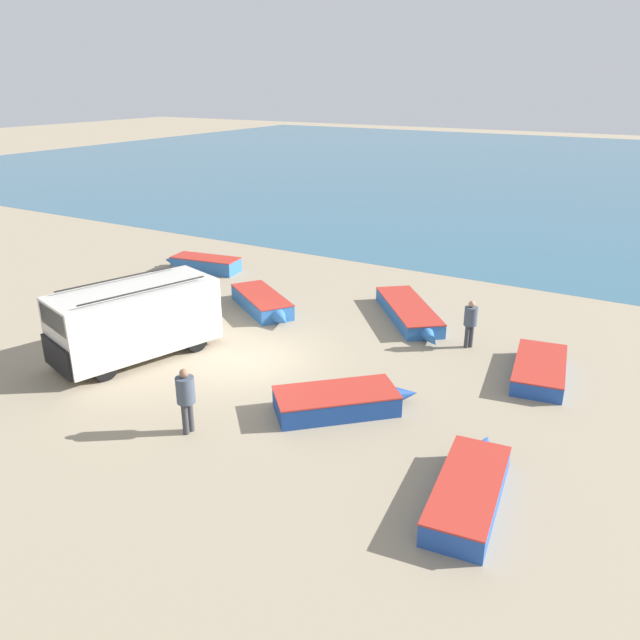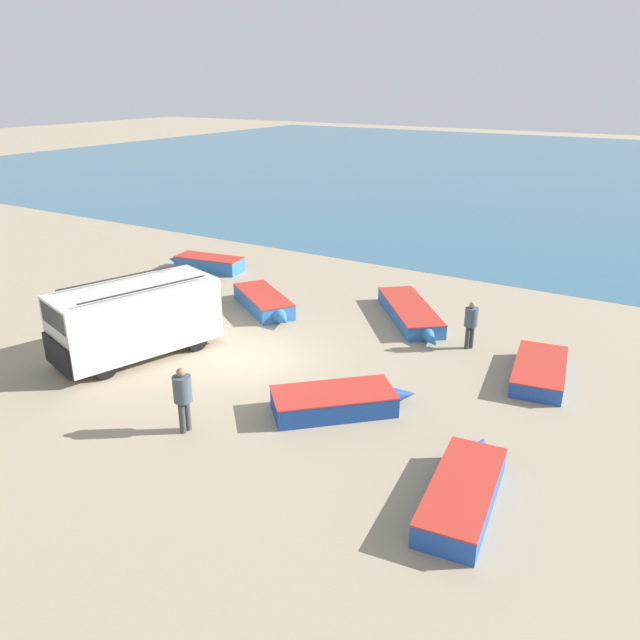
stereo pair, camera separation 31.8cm
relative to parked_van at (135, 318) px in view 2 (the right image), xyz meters
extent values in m
plane|color=gray|center=(3.40, 1.67, -1.30)|extent=(200.00, 200.00, 0.00)
cube|color=#33607A|center=(3.40, 53.67, -1.29)|extent=(120.00, 80.00, 0.01)
cube|color=beige|center=(0.01, 0.03, 0.02)|extent=(3.57, 5.56, 2.08)
cube|color=black|center=(-0.76, -2.48, -0.55)|extent=(1.92, 0.68, 0.94)
cube|color=#1E232D|center=(-0.74, -2.41, 0.65)|extent=(1.83, 0.61, 0.67)
cylinder|color=black|center=(0.45, -1.78, -0.92)|extent=(0.43, 0.78, 0.75)
cylinder|color=black|center=(-1.37, -1.22, -0.92)|extent=(0.43, 0.78, 0.75)
cylinder|color=black|center=(1.38, 1.28, -0.92)|extent=(0.43, 0.78, 0.75)
cylinder|color=black|center=(-0.43, 1.83, -0.92)|extent=(0.43, 0.78, 0.75)
cylinder|color=black|center=(0.81, -0.22, 1.18)|extent=(1.29, 4.05, 0.05)
cylinder|color=black|center=(-0.80, 0.27, 1.18)|extent=(1.29, 4.05, 0.05)
cube|color=#2D66AD|center=(6.28, 7.73, -1.05)|extent=(3.93, 4.34, 0.50)
cone|color=#2D66AD|center=(8.02, 5.63, -1.05)|extent=(0.99, 1.06, 0.48)
cube|color=#B22D23|center=(6.28, 7.73, -0.86)|extent=(1.12, 0.98, 0.05)
cube|color=#B22D23|center=(6.28, 7.73, -0.78)|extent=(3.97, 4.39, 0.04)
cube|color=#234CA3|center=(11.76, -1.98, -1.03)|extent=(1.68, 3.58, 0.53)
cone|color=#234CA3|center=(11.51, 0.11, -1.03)|extent=(0.59, 0.81, 0.50)
cube|color=#B22D23|center=(11.76, -1.98, -0.83)|extent=(1.19, 0.34, 0.05)
cube|color=#B22D23|center=(11.76, -1.98, -0.75)|extent=(1.69, 3.61, 0.04)
cube|color=#234CA3|center=(11.71, 5.09, -1.06)|extent=(1.94, 3.46, 0.47)
cone|color=#234CA3|center=(11.40, 7.06, -1.06)|extent=(0.55, 0.78, 0.45)
cube|color=#B22D23|center=(11.71, 5.09, -0.90)|extent=(1.35, 0.40, 0.05)
cube|color=#B22D23|center=(11.71, 5.09, -0.81)|extent=(1.96, 3.49, 0.04)
cube|color=#2D66AD|center=(-4.43, 8.66, -0.98)|extent=(3.32, 1.70, 0.63)
cone|color=#2D66AD|center=(-6.34, 8.35, -0.98)|extent=(0.78, 0.70, 0.60)
cube|color=#B22D23|center=(-4.43, 8.66, -0.73)|extent=(0.37, 1.13, 0.05)
cube|color=#B22D23|center=(-4.43, 8.66, -0.65)|extent=(3.36, 1.71, 0.04)
cube|color=#2D66AD|center=(0.90, 5.70, -1.01)|extent=(3.64, 3.04, 0.58)
cone|color=#2D66AD|center=(2.67, 4.52, -1.01)|extent=(0.95, 0.89, 0.55)
cube|color=#B22D23|center=(0.90, 5.70, -0.78)|extent=(0.84, 1.13, 0.05)
cube|color=#B22D23|center=(0.90, 5.70, -0.70)|extent=(3.68, 3.07, 0.04)
cube|color=navy|center=(7.38, 0.10, -1.02)|extent=(3.40, 3.34, 0.56)
cone|color=navy|center=(8.83, 1.48, -1.02)|extent=(0.89, 0.88, 0.53)
cube|color=#B22D23|center=(7.38, 0.10, -0.80)|extent=(1.09, 1.13, 0.05)
cube|color=#B22D23|center=(7.38, 0.10, -0.72)|extent=(3.43, 3.37, 0.04)
cylinder|color=#38383D|center=(4.63, -2.87, -0.86)|extent=(0.16, 0.16, 0.87)
cylinder|color=#38383D|center=(4.64, -2.69, -0.86)|extent=(0.16, 0.16, 0.87)
cylinder|color=#424C5B|center=(4.63, -2.78, -0.08)|extent=(0.47, 0.47, 0.69)
sphere|color=#8C664C|center=(4.63, -2.78, 0.39)|extent=(0.24, 0.24, 0.24)
cylinder|color=#38383D|center=(9.08, 6.13, -0.90)|extent=(0.15, 0.15, 0.81)
cylinder|color=#38383D|center=(9.19, 6.26, -0.90)|extent=(0.15, 0.15, 0.81)
cylinder|color=#424C5B|center=(9.13, 6.20, -0.17)|extent=(0.44, 0.44, 0.64)
sphere|color=tan|center=(9.13, 6.20, 0.26)|extent=(0.22, 0.22, 0.22)
camera|label=1|loc=(14.64, -13.10, 7.24)|focal=35.00mm
camera|label=2|loc=(14.92, -12.94, 7.24)|focal=35.00mm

